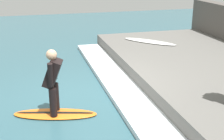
# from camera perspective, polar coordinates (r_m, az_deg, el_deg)

# --- Properties ---
(ground_plane) EXTENTS (28.00, 28.00, 0.00)m
(ground_plane) POSITION_cam_1_polar(r_m,az_deg,el_deg) (7.86, -4.57, -5.23)
(ground_plane) COLOR #335B66
(concrete_ledge) EXTENTS (4.40, 10.27, 0.46)m
(concrete_ledge) POSITION_cam_1_polar(r_m,az_deg,el_deg) (9.08, 18.36, -1.24)
(concrete_ledge) COLOR #66635E
(concrete_ledge) RESTS_ON ground_plane
(wave_foam_crest) EXTENTS (0.86, 9.76, 0.13)m
(wave_foam_crest) POSITION_cam_1_polar(r_m,az_deg,el_deg) (8.05, 2.30, -4.08)
(wave_foam_crest) COLOR silver
(wave_foam_crest) RESTS_ON ground_plane
(surfboard_riding) EXTENTS (1.94, 1.03, 0.07)m
(surfboard_riding) POSITION_cam_1_polar(r_m,az_deg,el_deg) (7.13, -10.33, -7.89)
(surfboard_riding) COLOR orange
(surfboard_riding) RESTS_ON ground_plane
(surfer_riding) EXTENTS (0.52, 0.63, 1.45)m
(surfer_riding) POSITION_cam_1_polar(r_m,az_deg,el_deg) (6.80, -10.74, -1.58)
(surfer_riding) COLOR black
(surfer_riding) RESTS_ON surfboard_riding
(surfboard_spare) EXTENTS (1.77, 1.87, 0.06)m
(surfboard_spare) POSITION_cam_1_polar(r_m,az_deg,el_deg) (11.59, 6.87, 5.21)
(surfboard_spare) COLOR white
(surfboard_spare) RESTS_ON concrete_ledge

